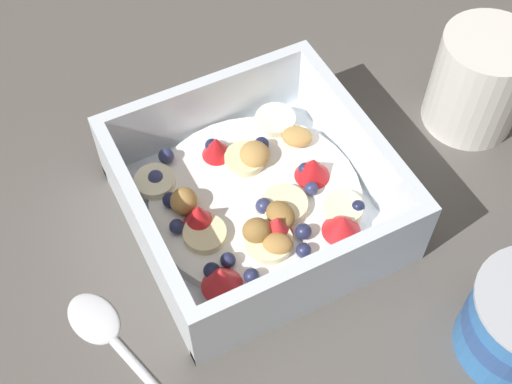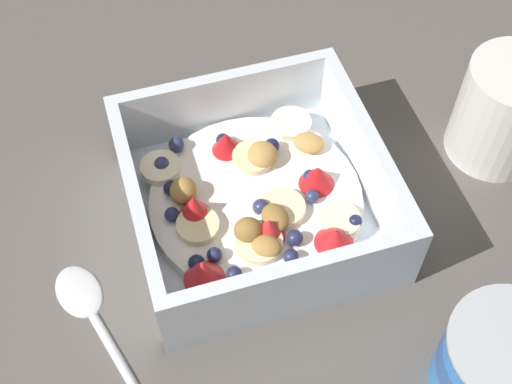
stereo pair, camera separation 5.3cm
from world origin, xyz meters
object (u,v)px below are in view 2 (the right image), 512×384
(spoon, at_px, (93,316))
(yogurt_cup, at_px, (500,366))
(coffee_mug, at_px, (507,110))
(fruit_bowl, at_px, (256,200))

(spoon, distance_m, yogurt_cup, 0.28)
(spoon, distance_m, coffee_mug, 0.37)
(spoon, xyz_separation_m, yogurt_cup, (-0.25, 0.13, 0.03))
(coffee_mug, bearing_deg, yogurt_cup, 60.54)
(fruit_bowl, relative_size, coffee_mug, 1.87)
(fruit_bowl, bearing_deg, spoon, 20.52)
(fruit_bowl, height_order, spoon, fruit_bowl)
(yogurt_cup, distance_m, coffee_mug, 0.22)
(fruit_bowl, relative_size, spoon, 1.12)
(spoon, bearing_deg, fruit_bowl, -159.48)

